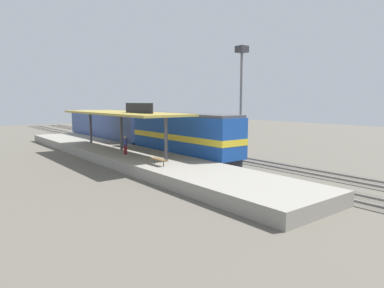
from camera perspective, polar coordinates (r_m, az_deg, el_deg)
ground_plane at (r=38.12m, az=-2.71°, el=-1.52°), size 120.00×120.00×0.00m
track_near at (r=37.01m, az=-5.25°, el=-1.75°), size 3.20×110.00×0.16m
track_far at (r=39.65m, az=0.36°, el=-1.13°), size 3.20×110.00×0.16m
platform at (r=34.72m, az=-11.66°, el=-1.76°), size 6.00×44.00×0.90m
station_canopy at (r=34.25m, az=-11.76°, el=4.98°), size 5.20×18.00×4.70m
platform_bench at (r=26.05m, az=-5.59°, el=-2.60°), size 0.44×1.70×0.50m
locomotive at (r=33.37m, az=-1.50°, el=1.42°), size 2.93×14.43×4.44m
passenger_carriage_single at (r=48.99m, az=-14.11°, el=2.92°), size 2.90×20.00×4.24m
freight_car at (r=45.37m, az=-5.38°, el=2.35°), size 2.80×12.00×3.54m
light_mast at (r=38.29m, az=8.27°, el=11.06°), size 1.10×1.10×11.70m
person_waiting at (r=31.79m, az=-11.11°, el=-0.01°), size 0.34×0.34×1.71m
person_walking at (r=37.31m, az=-11.72°, el=1.02°), size 0.34×0.34×1.71m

